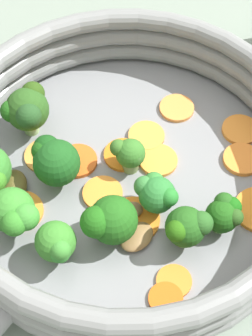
# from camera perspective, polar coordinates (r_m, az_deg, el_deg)

# --- Properties ---
(ground_plane) EXTENTS (4.00, 4.00, 0.00)m
(ground_plane) POSITION_cam_1_polar(r_m,az_deg,el_deg) (0.55, 0.00, -1.80)
(ground_plane) COLOR gray
(skillet) EXTENTS (0.33, 0.33, 0.02)m
(skillet) POSITION_cam_1_polar(r_m,az_deg,el_deg) (0.55, 0.00, -1.35)
(skillet) COLOR gray
(skillet) RESTS_ON ground_plane
(skillet_rim_wall) EXTENTS (0.35, 0.35, 0.06)m
(skillet_rim_wall) POSITION_cam_1_polar(r_m,az_deg,el_deg) (0.51, 0.00, 1.09)
(skillet_rim_wall) COLOR gray
(skillet_rim_wall) RESTS_ON skillet
(skillet_rivet_right) EXTENTS (0.01, 0.01, 0.01)m
(skillet_rivet_right) POSITION_cam_1_polar(r_m,az_deg,el_deg) (0.48, -6.93, -15.52)
(skillet_rivet_right) COLOR gray
(skillet_rivet_right) RESTS_ON skillet
(carrot_slice_0) EXTENTS (0.05, 0.05, 0.00)m
(carrot_slice_0) POSITION_cam_1_polar(r_m,az_deg,el_deg) (0.58, 11.55, 3.82)
(carrot_slice_0) COLOR orange
(carrot_slice_0) RESTS_ON skillet
(carrot_slice_1) EXTENTS (0.07, 0.07, 0.00)m
(carrot_slice_1) POSITION_cam_1_polar(r_m,az_deg,el_deg) (0.52, 0.84, -5.25)
(carrot_slice_1) COLOR orange
(carrot_slice_1) RESTS_ON skillet
(carrot_slice_2) EXTENTS (0.05, 0.05, 0.00)m
(carrot_slice_2) POSITION_cam_1_polar(r_m,az_deg,el_deg) (0.59, 5.18, 6.08)
(carrot_slice_2) COLOR orange
(carrot_slice_2) RESTS_ON skillet
(carrot_slice_3) EXTENTS (0.05, 0.05, 0.00)m
(carrot_slice_3) POSITION_cam_1_polar(r_m,az_deg,el_deg) (0.55, -0.27, 1.35)
(carrot_slice_3) COLOR orange
(carrot_slice_3) RESTS_ON skillet
(carrot_slice_4) EXTENTS (0.05, 0.05, 0.00)m
(carrot_slice_4) POSITION_cam_1_polar(r_m,az_deg,el_deg) (0.56, -8.17, 1.26)
(carrot_slice_4) COLOR #F89A3E
(carrot_slice_4) RESTS_ON skillet
(carrot_slice_6) EXTENTS (0.05, 0.05, 0.00)m
(carrot_slice_6) POSITION_cam_1_polar(r_m,az_deg,el_deg) (0.57, 2.08, 3.26)
(carrot_slice_6) COLOR orange
(carrot_slice_6) RESTS_ON skillet
(carrot_slice_7) EXTENTS (0.05, 0.05, 0.00)m
(carrot_slice_7) POSITION_cam_1_polar(r_m,az_deg,el_deg) (0.53, -2.39, -2.61)
(carrot_slice_7) COLOR orange
(carrot_slice_7) RESTS_ON skillet
(carrot_slice_8) EXTENTS (0.05, 0.05, 0.00)m
(carrot_slice_8) POSITION_cam_1_polar(r_m,az_deg,el_deg) (0.53, -10.65, -4.31)
(carrot_slice_8) COLOR orange
(carrot_slice_8) RESTS_ON skillet
(carrot_slice_9) EXTENTS (0.05, 0.05, 0.00)m
(carrot_slice_9) POSITION_cam_1_polar(r_m,az_deg,el_deg) (0.55, 3.58, 0.40)
(carrot_slice_9) COLOR #F99636
(carrot_slice_9) RESTS_ON skillet
(carrot_slice_10) EXTENTS (0.04, 0.04, 0.01)m
(carrot_slice_10) POSITION_cam_1_polar(r_m,az_deg,el_deg) (0.56, 11.71, 0.87)
(carrot_slice_10) COLOR orange
(carrot_slice_10) RESTS_ON skillet
(carrot_slice_11) EXTENTS (0.03, 0.03, 0.00)m
(carrot_slice_11) POSITION_cam_1_polar(r_m,az_deg,el_deg) (0.48, 4.05, -13.11)
(carrot_slice_11) COLOR #E65C12
(carrot_slice_11) RESTS_ON skillet
(carrot_slice_12) EXTENTS (0.04, 0.04, 0.00)m
(carrot_slice_12) POSITION_cam_1_polar(r_m,az_deg,el_deg) (0.49, 4.90, -11.39)
(carrot_slice_12) COLOR orange
(carrot_slice_12) RESTS_ON skillet
(carrot_slice_13) EXTENTS (0.04, 0.04, 0.00)m
(carrot_slice_13) POSITION_cam_1_polar(r_m,az_deg,el_deg) (0.55, -4.94, 0.73)
(carrot_slice_13) COLOR orange
(carrot_slice_13) RESTS_ON skillet
(broccoli_floret_0) EXTENTS (0.03, 0.03, 0.04)m
(broccoli_floret_0) POSITION_cam_1_polar(r_m,az_deg,el_deg) (0.53, 0.39, 1.42)
(broccoli_floret_0) COLOR olive
(broccoli_floret_0) RESTS_ON skillet
(broccoli_floret_2) EXTENTS (0.05, 0.05, 0.05)m
(broccoli_floret_2) POSITION_cam_1_polar(r_m,az_deg,el_deg) (0.56, -10.05, 5.91)
(broccoli_floret_2) COLOR #8EAC6A
(broccoli_floret_2) RESTS_ON skillet
(broccoli_floret_3) EXTENTS (0.04, 0.05, 0.05)m
(broccoli_floret_3) POSITION_cam_1_polar(r_m,az_deg,el_deg) (0.49, -11.25, -4.66)
(broccoli_floret_3) COLOR #6CA44F
(broccoli_floret_3) RESTS_ON skillet
(broccoli_floret_4) EXTENTS (0.04, 0.03, 0.04)m
(broccoli_floret_4) POSITION_cam_1_polar(r_m,az_deg,el_deg) (0.50, 9.97, -4.58)
(broccoli_floret_4) COLOR #7CA565
(broccoli_floret_4) RESTS_ON skillet
(broccoli_floret_5) EXTENTS (0.03, 0.04, 0.04)m
(broccoli_floret_5) POSITION_cam_1_polar(r_m,az_deg,el_deg) (0.50, 3.12, -2.53)
(broccoli_floret_5) COLOR #8DAC67
(broccoli_floret_5) RESTS_ON skillet
(broccoli_floret_6) EXTENTS (0.04, 0.05, 0.05)m
(broccoli_floret_6) POSITION_cam_1_polar(r_m,az_deg,el_deg) (0.52, -7.30, 0.77)
(broccoli_floret_6) COLOR #648947
(broccoli_floret_6) RESTS_ON skillet
(broccoli_floret_7) EXTENTS (0.04, 0.04, 0.04)m
(broccoli_floret_7) POSITION_cam_1_polar(r_m,az_deg,el_deg) (0.48, 6.18, -6.02)
(broccoli_floret_7) COLOR #7E985A
(broccoli_floret_7) RESTS_ON skillet
(broccoli_floret_8) EXTENTS (0.05, 0.04, 0.05)m
(broccoli_floret_8) POSITION_cam_1_polar(r_m,az_deg,el_deg) (0.48, -1.87, -5.37)
(broccoli_floret_8) COLOR #7BAD6B
(broccoli_floret_8) RESTS_ON skillet
(broccoli_floret_9) EXTENTS (0.04, 0.04, 0.04)m
(broccoli_floret_9) POSITION_cam_1_polar(r_m,az_deg,el_deg) (0.48, -7.08, -7.64)
(broccoli_floret_9) COLOR #80A967
(broccoli_floret_9) RESTS_ON skillet
(mushroom_piece_0) EXTENTS (0.04, 0.04, 0.01)m
(mushroom_piece_0) POSITION_cam_1_polar(r_m,az_deg,el_deg) (0.54, -11.38, -1.73)
(mushroom_piece_0) COLOR brown
(mushroom_piece_0) RESTS_ON skillet
(mushroom_piece_1) EXTENTS (0.03, 0.02, 0.01)m
(mushroom_piece_1) POSITION_cam_1_polar(r_m,az_deg,el_deg) (0.51, 0.52, -4.31)
(mushroom_piece_1) COLOR #8E6648
(mushroom_piece_1) RESTS_ON skillet
(mushroom_piece_2) EXTENTS (0.04, 0.03, 0.01)m
(mushroom_piece_2) POSITION_cam_1_polar(r_m,az_deg,el_deg) (0.50, 1.08, -7.00)
(mushroom_piece_2) COLOR olive
(mushroom_piece_2) RESTS_ON skillet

